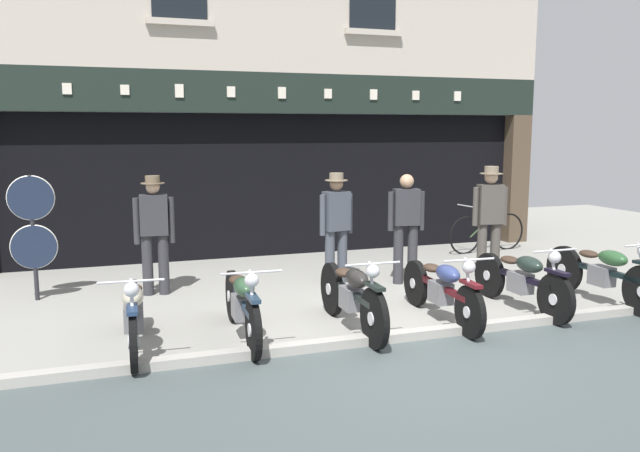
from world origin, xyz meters
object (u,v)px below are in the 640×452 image
motorcycle_left (242,303)px  motorcycle_center (442,288)px  advert_board_near (393,160)px  motorcycle_center_left (352,294)px  salesman_right (406,223)px  motorcycle_far_left (133,313)px  motorcycle_center_right (522,279)px  shopkeeper_center (336,222)px  tyre_sign_pole (33,224)px  leaning_bicycle (488,232)px  motorcycle_right (603,272)px  assistant_far_right (490,216)px  salesman_left (154,230)px  advert_board_far (435,158)px

motorcycle_left → motorcycle_center: size_ratio=1.00×
advert_board_near → motorcycle_left: bearing=-130.8°
motorcycle_center_left → salesman_right: size_ratio=1.22×
motorcycle_left → advert_board_near: advert_board_near is taller
motorcycle_far_left → motorcycle_center_right: (4.81, -0.04, 0.01)m
shopkeeper_center → tyre_sign_pole: (-4.22, 0.39, 0.12)m
advert_board_near → leaning_bicycle: (1.52, -1.06, -1.33)m
motorcycle_right → assistant_far_right: bearing=-75.2°
motorcycle_right → salesman_right: bearing=-46.1°
shopkeeper_center → leaning_bicycle: bearing=-168.9°
motorcycle_left → motorcycle_center: (2.44, -0.12, -0.01)m
salesman_left → advert_board_near: 5.38m
motorcycle_center_left → salesman_right: (1.64, 1.91, 0.49)m
salesman_right → leaning_bicycle: 3.28m
tyre_sign_pole → advert_board_far: advert_board_far is taller
motorcycle_right → advert_board_near: bearing=-82.0°
shopkeeper_center → motorcycle_far_left: bearing=24.3°
salesman_left → salesman_right: salesman_left is taller
salesman_left → advert_board_near: (4.77, 2.35, 0.79)m
motorcycle_right → salesman_right: (-1.96, 1.93, 0.49)m
motorcycle_far_left → salesman_right: size_ratio=1.17×
motorcycle_far_left → motorcycle_left: 1.16m
salesman_left → tyre_sign_pole: (-1.57, 0.21, 0.12)m
tyre_sign_pole → motorcycle_left: bearing=-48.1°
motorcycle_far_left → motorcycle_left: bearing=-176.5°
salesman_right → assistant_far_right: size_ratio=0.95×
motorcycle_center_right → salesman_right: bearing=-68.3°
advert_board_far → motorcycle_far_left: bearing=-142.6°
tyre_sign_pole → advert_board_near: (6.35, 2.13, 0.67)m
motorcycle_far_left → motorcycle_right: 6.02m
motorcycle_left → shopkeeper_center: size_ratio=1.21×
salesman_left → advert_board_far: (5.71, 2.35, 0.81)m
salesman_left → motorcycle_center: bearing=147.0°
motorcycle_center_right → salesman_left: (-4.37, 2.38, 0.51)m
motorcycle_center → motorcycle_right: 2.43m
motorcycle_center → motorcycle_center_right: motorcycle_center_right is taller
assistant_far_right → advert_board_near: (-0.27, 2.97, 0.74)m
motorcycle_center_right → shopkeeper_center: bearing=-52.3°
tyre_sign_pole → motorcycle_center: bearing=-29.5°
motorcycle_center_right → assistant_far_right: bearing=-111.2°
motorcycle_center → advert_board_near: size_ratio=2.11×
salesman_left → advert_board_near: advert_board_near is taller
motorcycle_far_left → motorcycle_right: size_ratio=0.93×
advert_board_near → motorcycle_center: bearing=-108.5°
motorcycle_center_left → advert_board_near: advert_board_near is taller
motorcycle_center → motorcycle_right: size_ratio=0.98×
motorcycle_left → assistant_far_right: bearing=-155.3°
motorcycle_center → motorcycle_center_left: bearing=2.4°
motorcycle_center_right → motorcycle_far_left: bearing=-0.8°
motorcycle_center_left → tyre_sign_pole: size_ratio=1.18×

